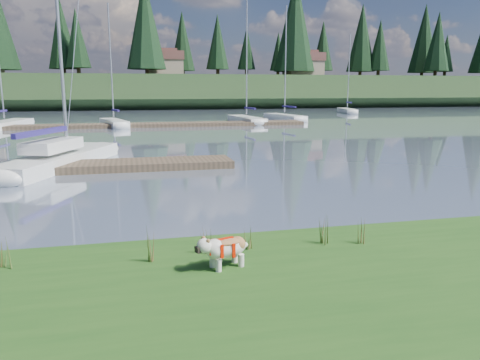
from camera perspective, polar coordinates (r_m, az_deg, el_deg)
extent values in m
plane|color=slate|center=(40.43, -13.19, 6.29)|extent=(200.00, 200.00, 0.00)
cube|color=#1F3519|center=(83.31, -13.46, 10.37)|extent=(200.00, 20.00, 5.00)
cylinder|color=silver|center=(7.58, -2.62, -10.32)|extent=(0.10, 0.10, 0.21)
cylinder|color=silver|center=(7.75, -3.37, -9.83)|extent=(0.10, 0.10, 0.21)
cylinder|color=silver|center=(7.77, 0.14, -9.75)|extent=(0.10, 0.10, 0.21)
cylinder|color=silver|center=(7.94, -0.65, -9.29)|extent=(0.10, 0.10, 0.21)
ellipsoid|color=silver|center=(7.69, -1.55, -8.25)|extent=(0.76, 0.54, 0.32)
ellipsoid|color=#A46B3D|center=(7.65, -1.56, -7.51)|extent=(0.56, 0.46, 0.12)
ellipsoid|color=silver|center=(7.47, -4.39, -8.02)|extent=(0.31, 0.31, 0.24)
cube|color=black|center=(7.44, -5.12, -8.45)|extent=(0.11, 0.14, 0.09)
cube|color=white|center=(20.87, -21.14, 2.12)|extent=(4.54, 7.92, 0.70)
ellipsoid|color=white|center=(24.31, -16.65, 3.59)|extent=(2.37, 2.61, 0.70)
cylinder|color=silver|center=(21.56, -21.45, 19.76)|extent=(0.14, 0.14, 11.84)
cube|color=navy|center=(19.73, -23.05, 5.40)|extent=(1.50, 3.38, 0.20)
cube|color=white|center=(20.40, -21.90, 3.95)|extent=(2.21, 3.10, 0.45)
cube|color=#4C3D2C|center=(19.93, -24.40, 1.27)|extent=(16.00, 2.00, 0.30)
cube|color=#4C3D2C|center=(40.48, -10.35, 6.62)|extent=(26.00, 2.20, 0.30)
cube|color=white|center=(43.08, -26.73, 5.98)|extent=(3.18, 7.85, 0.70)
ellipsoid|color=white|center=(46.59, -24.80, 6.44)|extent=(2.04, 2.37, 0.70)
cube|color=white|center=(41.58, -15.11, 6.64)|extent=(2.67, 6.01, 0.70)
ellipsoid|color=white|center=(44.45, -15.90, 6.86)|extent=(1.62, 1.85, 0.70)
cylinder|color=silver|center=(41.53, -15.48, 13.79)|extent=(0.12, 0.12, 9.23)
cube|color=navy|center=(40.73, -14.96, 8.22)|extent=(0.74, 2.31, 0.20)
cube|color=white|center=(44.37, 0.80, 7.28)|extent=(2.20, 7.11, 0.70)
ellipsoid|color=white|center=(47.68, -0.59, 7.55)|extent=(1.69, 2.03, 0.70)
cylinder|color=silver|center=(44.37, 0.82, 14.98)|extent=(0.12, 0.12, 10.75)
cube|color=navy|center=(43.41, 1.22, 8.75)|extent=(0.44, 2.79, 0.20)
cube|color=white|center=(48.31, 5.45, 7.55)|extent=(2.59, 6.87, 0.70)
ellipsoid|color=white|center=(51.29, 3.67, 7.78)|extent=(1.74, 2.04, 0.70)
cylinder|color=silver|center=(48.30, 5.57, 14.38)|extent=(0.12, 0.12, 10.35)
cube|color=navy|center=(47.45, 6.00, 8.90)|extent=(0.63, 2.67, 0.20)
cube|color=white|center=(63.48, 12.92, 8.17)|extent=(2.76, 6.33, 0.70)
ellipsoid|color=white|center=(66.49, 12.32, 8.32)|extent=(1.69, 1.94, 0.70)
cylinder|color=silver|center=(63.45, 13.13, 12.85)|extent=(0.12, 0.12, 9.21)
cube|color=navy|center=(62.62, 13.14, 9.21)|extent=(0.75, 2.44, 0.20)
cone|color=#475B23|center=(8.03, -11.06, -7.60)|extent=(0.03, 0.03, 0.65)
cone|color=brown|center=(7.99, -10.22, -8.16)|extent=(0.03, 0.03, 0.52)
cone|color=#475B23|center=(8.05, -10.65, -7.30)|extent=(0.03, 0.03, 0.71)
cone|color=brown|center=(8.04, -10.02, -8.27)|extent=(0.03, 0.03, 0.45)
cone|color=#475B23|center=(7.97, -10.88, -8.00)|extent=(0.03, 0.03, 0.58)
cone|color=#475B23|center=(8.33, -4.43, -7.33)|extent=(0.03, 0.03, 0.49)
cone|color=brown|center=(8.29, -3.59, -7.75)|extent=(0.03, 0.03, 0.39)
cone|color=#475B23|center=(8.36, -4.05, -7.09)|extent=(0.03, 0.03, 0.53)
cone|color=brown|center=(8.34, -3.43, -7.81)|extent=(0.03, 0.03, 0.34)
cone|color=#475B23|center=(8.26, -4.20, -7.66)|extent=(0.03, 0.03, 0.44)
cone|color=#475B23|center=(8.92, 9.61, -5.55)|extent=(0.03, 0.03, 0.68)
cone|color=brown|center=(8.92, 10.43, -6.03)|extent=(0.03, 0.03, 0.54)
cone|color=#475B23|center=(8.96, 9.90, -5.26)|extent=(0.03, 0.03, 0.75)
cone|color=brown|center=(8.98, 10.49, -6.15)|extent=(0.03, 0.03, 0.47)
cone|color=#475B23|center=(8.87, 9.92, -5.89)|extent=(0.03, 0.03, 0.61)
cone|color=#475B23|center=(8.62, -27.22, -7.79)|extent=(0.03, 0.03, 0.52)
cone|color=brown|center=(8.55, -26.57, -8.27)|extent=(0.03, 0.03, 0.42)
cone|color=#475B23|center=(8.63, -26.80, -7.56)|extent=(0.03, 0.03, 0.58)
cone|color=brown|center=(8.59, -26.30, -8.34)|extent=(0.03, 0.03, 0.37)
cone|color=#475B23|center=(8.55, -27.20, -8.13)|extent=(0.03, 0.03, 0.47)
cone|color=#475B23|center=(8.51, 0.42, -7.14)|extent=(0.03, 0.03, 0.41)
cone|color=brown|center=(8.48, 1.26, -7.50)|extent=(0.03, 0.03, 0.33)
cone|color=#475B23|center=(8.54, 0.77, -6.92)|extent=(0.03, 0.03, 0.46)
cone|color=brown|center=(8.53, 1.39, -7.53)|extent=(0.03, 0.03, 0.29)
cone|color=#475B23|center=(8.45, 0.68, -7.43)|extent=(0.03, 0.03, 0.37)
cone|color=#475B23|center=(9.09, 14.30, -5.95)|extent=(0.03, 0.03, 0.52)
cone|color=brown|center=(9.10, 15.10, -6.32)|extent=(0.03, 0.03, 0.41)
cone|color=#475B23|center=(9.14, 14.55, -5.71)|extent=(0.03, 0.03, 0.57)
cone|color=brown|center=(9.15, 15.14, -6.39)|extent=(0.03, 0.03, 0.36)
cone|color=#475B23|center=(9.04, 14.64, -6.24)|extent=(0.03, 0.03, 0.46)
cube|color=#33281C|center=(9.26, -11.99, -9.04)|extent=(60.00, 0.50, 0.14)
cylinder|color=#382619|center=(82.94, -20.65, 12.32)|extent=(0.60, 0.60, 1.80)
cone|color=black|center=(83.33, -20.93, 16.33)|extent=(4.84, 4.84, 11.00)
cylinder|color=#382619|center=(76.41, -11.26, 12.96)|extent=(0.60, 0.60, 1.80)
cone|color=black|center=(77.00, -11.47, 18.32)|extent=(6.16, 6.16, 14.00)
cylinder|color=#382619|center=(81.76, -2.72, 13.03)|extent=(0.60, 0.60, 1.80)
cone|color=black|center=(82.07, -2.75, 16.48)|extent=(3.96, 3.96, 9.00)
cylinder|color=#382619|center=(83.24, 6.60, 12.94)|extent=(0.60, 0.60, 1.80)
cone|color=black|center=(83.89, 6.73, 18.47)|extent=(7.04, 7.04, 16.00)
cylinder|color=#382619|center=(91.60, 14.42, 12.50)|extent=(0.60, 0.60, 1.80)
cone|color=black|center=(92.00, 14.61, 16.42)|extent=(5.28, 5.28, 12.00)
cylinder|color=#382619|center=(94.97, 22.69, 11.94)|extent=(0.60, 0.60, 1.80)
cone|color=black|center=(95.30, 22.95, 15.31)|extent=(4.62, 4.62, 10.50)
cube|color=gray|center=(81.59, -9.25, 13.25)|extent=(6.00, 5.00, 2.80)
cube|color=brown|center=(81.70, -9.30, 14.73)|extent=(6.30, 5.30, 1.40)
cube|color=brown|center=(81.76, -9.32, 15.29)|extent=(4.20, 3.60, 0.70)
cube|color=gray|center=(84.89, 7.68, 13.21)|extent=(6.00, 5.00, 2.80)
cube|color=brown|center=(84.99, 7.72, 14.63)|extent=(6.30, 5.30, 1.40)
cube|color=brown|center=(85.04, 7.73, 15.16)|extent=(4.20, 3.60, 0.70)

